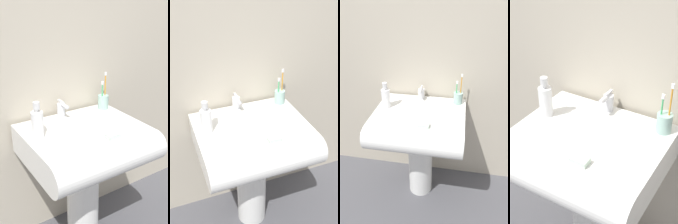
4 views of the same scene
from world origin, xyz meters
The scene contains 7 objects.
wall_back centered at (0.00, 0.27, 1.20)m, with size 5.00×0.05×2.40m, color #B7AD99.
sink_pedestal centered at (0.00, 0.00, 0.30)m, with size 0.19×0.19×0.60m, color white.
sink_basin centered at (0.00, -0.06, 0.68)m, with size 0.62×0.54×0.16m.
faucet centered at (-0.02, 0.18, 0.81)m, with size 0.05×0.10×0.09m.
toothbrush_cup centered at (0.25, 0.16, 0.81)m, with size 0.06×0.06×0.22m.
soap_bottle centered at (-0.24, 0.02, 0.84)m, with size 0.06×0.06×0.18m.
bar_soap centered at (0.06, -0.18, 0.78)m, with size 0.07×0.04×0.02m, color silver.
Camera 4 is at (0.59, -0.97, 1.59)m, focal length 55.00 mm.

